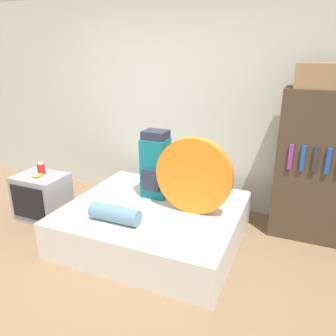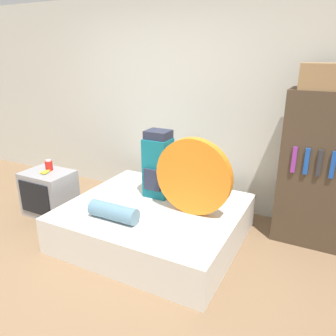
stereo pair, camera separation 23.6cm
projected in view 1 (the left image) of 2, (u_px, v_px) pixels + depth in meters
The scene contains 11 objects.
ground_plane at pixel (87, 280), 2.92m from camera, with size 16.00×16.00×0.00m, color #846647.
wall_back at pixel (172, 104), 4.18m from camera, with size 8.00×0.05×2.60m.
bed at pixel (154, 222), 3.52m from camera, with size 1.77×1.58×0.39m.
backpack at pixel (155, 165), 3.59m from camera, with size 0.28×0.27×0.75m.
tent_bag at pixel (194, 176), 3.21m from camera, with size 0.78×0.09×0.78m.
sleeping_roll at pixel (115, 214), 3.11m from camera, with size 0.51×0.16×0.16m.
television at pixel (42, 197), 3.95m from camera, with size 0.59×0.46×0.55m.
canister at pixel (41, 169), 3.91m from camera, with size 0.09×0.09×0.13m.
banana_bunch at pixel (38, 175), 3.83m from camera, with size 0.11×0.13×0.03m.
bookshelf at pixel (319, 167), 3.40m from camera, with size 0.85×0.45×1.59m.
cardboard_box at pixel (320, 76), 3.11m from camera, with size 0.44×0.32×0.24m.
Camera 1 is at (1.61, -1.94, 1.92)m, focal length 35.00 mm.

